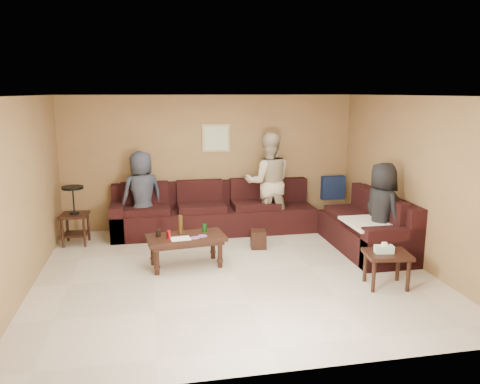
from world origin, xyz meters
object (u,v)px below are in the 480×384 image
(end_table_left, at_px, (75,214))
(person_left, at_px, (142,195))
(waste_bin, at_px, (258,239))
(person_right, at_px, (381,211))
(person_middle, at_px, (268,182))
(coffee_table, at_px, (186,240))
(side_table_right, at_px, (387,257))
(sectional_sofa, at_px, (264,220))

(end_table_left, bearing_deg, person_left, 10.41)
(waste_bin, bearing_deg, person_right, -25.23)
(end_table_left, relative_size, person_right, 0.67)
(person_left, xyz_separation_m, person_middle, (2.28, -0.05, 0.15))
(end_table_left, xyz_separation_m, waste_bin, (3.01, -0.79, -0.38))
(coffee_table, bearing_deg, person_right, -4.07)
(person_middle, bearing_deg, end_table_left, 8.84)
(side_table_right, xyz_separation_m, person_left, (-3.19, 2.85, 0.37))
(side_table_right, bearing_deg, person_middle, 107.99)
(coffee_table, bearing_deg, sectional_sofa, 37.45)
(coffee_table, bearing_deg, side_table_right, -25.96)
(coffee_table, bearing_deg, person_left, 111.60)
(coffee_table, height_order, person_left, person_left)
(waste_bin, relative_size, person_left, 0.19)
(sectional_sofa, relative_size, side_table_right, 7.38)
(side_table_right, relative_size, person_right, 0.42)
(waste_bin, relative_size, person_right, 0.20)
(sectional_sofa, height_order, person_middle, person_middle)
(sectional_sofa, bearing_deg, side_table_right, -65.40)
(coffee_table, xyz_separation_m, end_table_left, (-1.77, 1.40, 0.12))
(person_left, xyz_separation_m, person_right, (3.63, -1.82, -0.02))
(side_table_right, bearing_deg, coffee_table, 154.04)
(person_left, height_order, person_right, person_left)
(end_table_left, xyz_separation_m, person_left, (1.13, 0.21, 0.25))
(coffee_table, xyz_separation_m, person_right, (3.00, -0.21, 0.35))
(person_left, distance_m, person_right, 4.06)
(sectional_sofa, height_order, side_table_right, sectional_sofa)
(sectional_sofa, height_order, coffee_table, sectional_sofa)
(waste_bin, height_order, person_right, person_right)
(side_table_right, height_order, person_left, person_left)
(sectional_sofa, distance_m, end_table_left, 3.25)
(coffee_table, bearing_deg, person_middle, 43.40)
(end_table_left, bearing_deg, sectional_sofa, -4.81)
(sectional_sofa, distance_m, side_table_right, 2.61)
(coffee_table, height_order, person_right, person_right)
(waste_bin, xyz_separation_m, person_middle, (0.40, 0.95, 0.77))
(end_table_left, bearing_deg, person_middle, 2.66)
(sectional_sofa, bearing_deg, person_middle, 67.77)
(sectional_sofa, height_order, person_left, person_left)
(end_table_left, distance_m, waste_bin, 3.14)
(person_left, bearing_deg, waste_bin, 129.57)
(end_table_left, distance_m, person_middle, 3.44)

